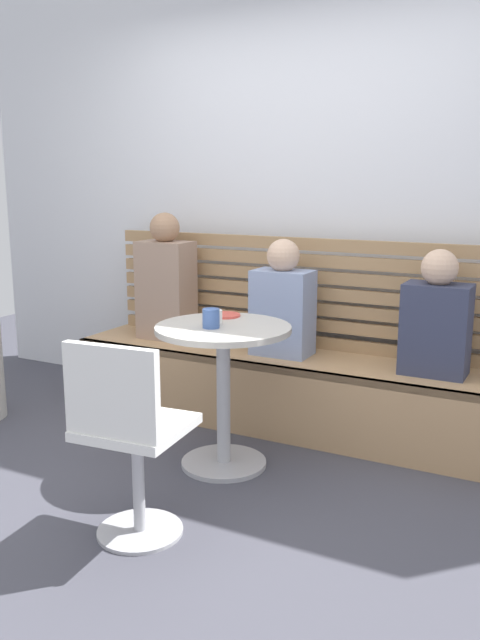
{
  "coord_description": "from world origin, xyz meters",
  "views": [
    {
      "loc": [
        1.49,
        -2.25,
        1.45
      ],
      "look_at": [
        -0.03,
        0.66,
        0.75
      ],
      "focal_mm": 37.13,
      "sensor_mm": 36.0,
      "label": 1
    }
  ],
  "objects_px": {
    "white_chair": "(128,434)",
    "person_adult": "(166,282)",
    "plate_small": "(224,315)",
    "cup_ceramic_white": "(214,317)",
    "cafe_table": "(223,369)",
    "booth_bench": "(287,391)",
    "cup_mug_blue": "(211,318)",
    "person_child_middle": "(283,304)",
    "person_child_left": "(436,320)"
  },
  "relations": [
    {
      "from": "booth_bench",
      "to": "person_child_middle",
      "type": "relative_size",
      "value": 3.98
    },
    {
      "from": "person_child_left",
      "to": "cup_mug_blue",
      "type": "bearing_deg",
      "value": -141.66
    },
    {
      "from": "booth_bench",
      "to": "person_child_left",
      "type": "height_order",
      "value": "person_child_left"
    },
    {
      "from": "booth_bench",
      "to": "cup_mug_blue",
      "type": "distance_m",
      "value": 0.92
    },
    {
      "from": "person_adult",
      "to": "person_child_middle",
      "type": "relative_size",
      "value": 1.19
    },
    {
      "from": "white_chair",
      "to": "plate_small",
      "type": "height_order",
      "value": "white_chair"
    },
    {
      "from": "person_child_middle",
      "to": "cup_mug_blue",
      "type": "xyz_separation_m",
      "value": [
        -0.06,
        -0.73,
        0.05
      ]
    },
    {
      "from": "booth_bench",
      "to": "cup_mug_blue",
      "type": "xyz_separation_m",
      "value": [
        -0.09,
        -0.72,
        0.57
      ]
    },
    {
      "from": "person_adult",
      "to": "cup_mug_blue",
      "type": "xyz_separation_m",
      "value": [
        0.77,
        -0.76,
        -0.02
      ]
    },
    {
      "from": "cup_ceramic_white",
      "to": "plate_small",
      "type": "relative_size",
      "value": 0.47
    },
    {
      "from": "cafe_table",
      "to": "cup_mug_blue",
      "type": "height_order",
      "value": "cup_mug_blue"
    },
    {
      "from": "booth_bench",
      "to": "white_chair",
      "type": "height_order",
      "value": "white_chair"
    },
    {
      "from": "booth_bench",
      "to": "white_chair",
      "type": "bearing_deg",
      "value": -91.72
    },
    {
      "from": "white_chair",
      "to": "cup_ceramic_white",
      "type": "xyz_separation_m",
      "value": [
        -0.08,
        0.84,
        0.31
      ]
    },
    {
      "from": "booth_bench",
      "to": "cup_ceramic_white",
      "type": "distance_m",
      "value": 0.85
    },
    {
      "from": "booth_bench",
      "to": "cafe_table",
      "type": "height_order",
      "value": "cafe_table"
    },
    {
      "from": "person_adult",
      "to": "person_child_middle",
      "type": "xyz_separation_m",
      "value": [
        0.83,
        -0.03,
        -0.06
      ]
    },
    {
      "from": "cup_ceramic_white",
      "to": "cafe_table",
      "type": "bearing_deg",
      "value": -20.3
    },
    {
      "from": "person_child_middle",
      "to": "cup_ceramic_white",
      "type": "xyz_separation_m",
      "value": [
        -0.09,
        -0.64,
        0.03
      ]
    },
    {
      "from": "booth_bench",
      "to": "cup_ceramic_white",
      "type": "relative_size",
      "value": 33.75
    },
    {
      "from": "white_chair",
      "to": "plate_small",
      "type": "bearing_deg",
      "value": 97.1
    },
    {
      "from": "person_child_left",
      "to": "cup_mug_blue",
      "type": "distance_m",
      "value": 1.19
    },
    {
      "from": "person_adult",
      "to": "person_child_left",
      "type": "height_order",
      "value": "person_adult"
    },
    {
      "from": "person_adult",
      "to": "person_child_middle",
      "type": "height_order",
      "value": "person_adult"
    },
    {
      "from": "cup_mug_blue",
      "to": "person_adult",
      "type": "bearing_deg",
      "value": 135.45
    },
    {
      "from": "booth_bench",
      "to": "person_adult",
      "type": "relative_size",
      "value": 3.34
    },
    {
      "from": "person_child_left",
      "to": "person_child_middle",
      "type": "relative_size",
      "value": 0.98
    },
    {
      "from": "white_chair",
      "to": "person_adult",
      "type": "bearing_deg",
      "value": 118.63
    },
    {
      "from": "booth_bench",
      "to": "plate_small",
      "type": "height_order",
      "value": "plate_small"
    },
    {
      "from": "white_chair",
      "to": "person_child_left",
      "type": "distance_m",
      "value": 1.75
    },
    {
      "from": "person_child_left",
      "to": "person_child_middle",
      "type": "height_order",
      "value": "person_child_middle"
    },
    {
      "from": "plate_small",
      "to": "booth_bench",
      "type": "bearing_deg",
      "value": 69.23
    },
    {
      "from": "cafe_table",
      "to": "cup_mug_blue",
      "type": "bearing_deg",
      "value": -114.47
    },
    {
      "from": "person_child_middle",
      "to": "plate_small",
      "type": "height_order",
      "value": "person_child_middle"
    },
    {
      "from": "booth_bench",
      "to": "person_adult",
      "type": "bearing_deg",
      "value": 177.53
    },
    {
      "from": "cafe_table",
      "to": "person_child_middle",
      "type": "bearing_deg",
      "value": 87.76
    },
    {
      "from": "booth_bench",
      "to": "plate_small",
      "type": "xyz_separation_m",
      "value": [
        -0.17,
        -0.45,
        0.52
      ]
    },
    {
      "from": "cup_ceramic_white",
      "to": "cup_mug_blue",
      "type": "xyz_separation_m",
      "value": [
        0.03,
        -0.09,
        0.01
      ]
    },
    {
      "from": "person_adult",
      "to": "cafe_table",
      "type": "bearing_deg",
      "value": -40.85
    },
    {
      "from": "booth_bench",
      "to": "cup_mug_blue",
      "type": "height_order",
      "value": "cup_mug_blue"
    },
    {
      "from": "cup_mug_blue",
      "to": "plate_small",
      "type": "distance_m",
      "value": 0.29
    },
    {
      "from": "white_chair",
      "to": "person_adult",
      "type": "relative_size",
      "value": 1.05
    },
    {
      "from": "cup_ceramic_white",
      "to": "booth_bench",
      "type": "bearing_deg",
      "value": 78.76
    },
    {
      "from": "cup_ceramic_white",
      "to": "plate_small",
      "type": "bearing_deg",
      "value": 103.74
    },
    {
      "from": "cup_mug_blue",
      "to": "plate_small",
      "type": "height_order",
      "value": "cup_mug_blue"
    },
    {
      "from": "booth_bench",
      "to": "person_child_left",
      "type": "bearing_deg",
      "value": 0.85
    },
    {
      "from": "cafe_table",
      "to": "plate_small",
      "type": "height_order",
      "value": "plate_small"
    },
    {
      "from": "person_adult",
      "to": "plate_small",
      "type": "bearing_deg",
      "value": -35.04
    },
    {
      "from": "white_chair",
      "to": "person_child_left",
      "type": "bearing_deg",
      "value": 59.26
    },
    {
      "from": "white_chair",
      "to": "person_adult",
      "type": "height_order",
      "value": "person_adult"
    }
  ]
}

